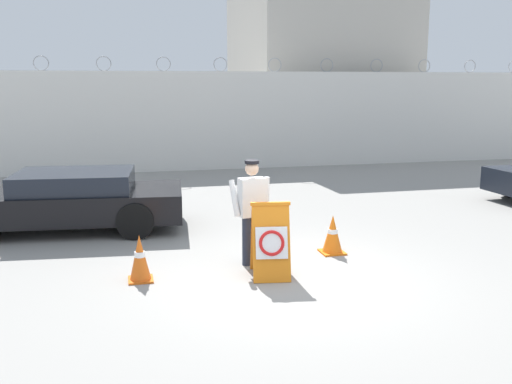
% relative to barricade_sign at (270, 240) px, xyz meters
% --- Properties ---
extents(ground_plane, '(90.00, 90.00, 0.00)m').
position_rel_barricade_sign_xyz_m(ground_plane, '(0.30, -0.25, -0.57)').
color(ground_plane, gray).
extents(perimeter_wall, '(36.00, 0.30, 3.69)m').
position_rel_barricade_sign_xyz_m(perimeter_wall, '(0.30, 10.90, 1.05)').
color(perimeter_wall, silver).
rests_on(perimeter_wall, ground_plane).
extents(building_block, '(6.31, 7.51, 6.75)m').
position_rel_barricade_sign_xyz_m(building_block, '(6.29, 15.88, 2.80)').
color(building_block, '#B2ADA3').
rests_on(building_block, ground_plane).
extents(barricade_sign, '(0.66, 0.77, 1.15)m').
position_rel_barricade_sign_xyz_m(barricade_sign, '(0.00, 0.00, 0.00)').
color(barricade_sign, orange).
rests_on(barricade_sign, ground_plane).
extents(security_guard, '(0.65, 0.37, 1.70)m').
position_rel_barricade_sign_xyz_m(security_guard, '(-0.14, 0.65, 0.37)').
color(security_guard, '#232838').
rests_on(security_guard, ground_plane).
extents(traffic_cone_near, '(0.40, 0.40, 0.67)m').
position_rel_barricade_sign_xyz_m(traffic_cone_near, '(1.35, 0.91, -0.24)').
color(traffic_cone_near, orange).
rests_on(traffic_cone_near, ground_plane).
extents(traffic_cone_mid, '(0.36, 0.36, 0.70)m').
position_rel_barricade_sign_xyz_m(traffic_cone_mid, '(-1.92, 0.28, -0.22)').
color(traffic_cone_mid, orange).
rests_on(traffic_cone_mid, ground_plane).
extents(parked_car_front_coupe, '(4.77, 2.31, 1.17)m').
position_rel_barricade_sign_xyz_m(parked_car_front_coupe, '(-3.20, 3.62, 0.04)').
color(parked_car_front_coupe, black).
rests_on(parked_car_front_coupe, ground_plane).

